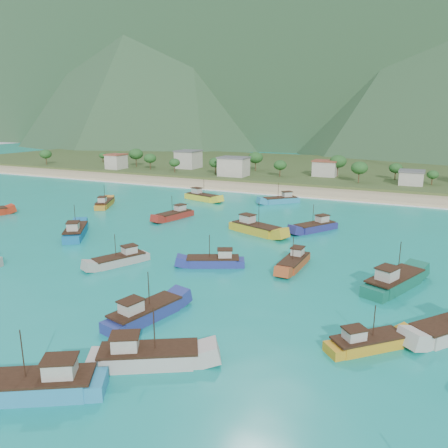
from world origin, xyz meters
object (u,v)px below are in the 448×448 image
at_px(boat_11, 202,197).
at_px(boat_9, 104,204).
at_px(boat_26, 394,283).
at_px(boat_3, 175,215).
at_px(boat_13, 76,232).
at_px(boat_2, 294,263).
at_px(boat_22, 255,229).
at_px(boat_23, 281,200).
at_px(boat_17, 315,227).
at_px(boat_12, 214,262).
at_px(boat_21, 144,314).
at_px(boat_15, 147,357).
at_px(boat_5, 367,344).
at_px(boat_27, 120,260).
at_px(boat_28, 37,387).

bearing_deg(boat_11, boat_9, -28.06).
bearing_deg(boat_26, boat_3, 177.84).
bearing_deg(boat_13, boat_2, -33.19).
bearing_deg(boat_22, boat_23, -150.46).
xyz_separation_m(boat_2, boat_17, (-2.37, 24.59, 0.11)).
bearing_deg(boat_12, boat_21, 157.29).
height_order(boat_3, boat_9, boat_9).
distance_m(boat_15, boat_22, 52.58).
bearing_deg(boat_2, boat_9, -20.61).
relative_size(boat_3, boat_22, 0.86).
relative_size(boat_3, boat_26, 0.85).
bearing_deg(boat_5, boat_9, -165.68).
distance_m(boat_13, boat_21, 43.48).
distance_m(boat_2, boat_17, 24.70).
xyz_separation_m(boat_2, boat_12, (-12.20, -5.30, 0.01)).
bearing_deg(boat_23, boat_11, 60.36).
bearing_deg(boat_27, boat_15, 157.87).
bearing_deg(boat_15, boat_13, -159.01).
bearing_deg(boat_11, boat_22, 61.56).
xyz_separation_m(boat_12, boat_27, (-14.85, -5.87, -0.01)).
bearing_deg(boat_28, boat_9, 5.82).
bearing_deg(boat_17, boat_11, 3.76).
bearing_deg(boat_2, boat_21, 69.03).
height_order(boat_13, boat_21, boat_13).
height_order(boat_9, boat_17, boat_17).
bearing_deg(boat_21, boat_2, 80.57).
bearing_deg(boat_12, boat_26, -110.62).
distance_m(boat_2, boat_5, 26.55).
bearing_deg(boat_26, boat_23, 145.77).
xyz_separation_m(boat_9, boat_26, (76.85, -28.22, 0.21)).
height_order(boat_17, boat_23, boat_17).
xyz_separation_m(boat_3, boat_27, (9.15, -32.66, -0.08)).
height_order(boat_13, boat_27, boat_13).
relative_size(boat_3, boat_17, 1.01).
bearing_deg(boat_27, boat_11, -50.71).
bearing_deg(boat_21, boat_17, 93.60).
xyz_separation_m(boat_9, boat_23, (42.28, 25.52, 0.02)).
relative_size(boat_2, boat_13, 0.84).
height_order(boat_12, boat_21, boat_21).
relative_size(boat_11, boat_28, 1.00).
relative_size(boat_3, boat_28, 0.92).
xyz_separation_m(boat_15, boat_17, (2.83, 59.41, -0.05)).
bearing_deg(boat_17, boat_15, 118.82).
bearing_deg(boat_3, boat_23, -107.54).
bearing_deg(boat_26, boat_28, -100.93).
bearing_deg(boat_26, boat_2, -167.66).
bearing_deg(boat_15, boat_27, -167.03).
bearing_deg(boat_9, boat_2, -48.87).
bearing_deg(boat_22, boat_12, 24.09).
bearing_deg(boat_27, boat_17, -99.48).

